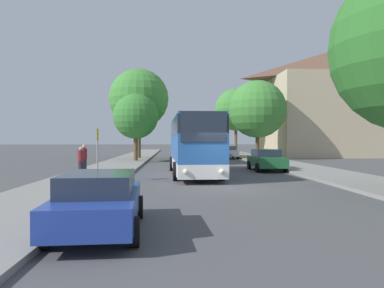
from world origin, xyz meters
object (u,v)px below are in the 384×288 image
bus_middle (187,143)px  tree_right_mid (236,110)px  bus_stop_sign (97,147)px  tree_left_far (139,99)px  pedestrian_waiting_far (84,159)px  tree_right_far (257,109)px  parked_car_left_curb (99,200)px  parked_car_right_far (227,152)px  pedestrian_waiting_near (81,161)px  parked_car_right_near (266,159)px  bus_front (194,144)px  tree_left_near (136,116)px

bus_middle → tree_right_mid: size_ratio=1.27×
bus_stop_sign → tree_left_far: 22.91m
pedestrian_waiting_far → tree_right_far: (14.66, 17.42, 4.49)m
parked_car_left_curb → tree_left_far: bearing=90.3°
parked_car_right_far → tree_right_far: tree_right_far is taller
bus_middle → parked_car_right_far: 7.09m
bus_middle → tree_right_mid: bearing=62.9°
pedestrian_waiting_far → bus_stop_sign: bearing=-89.8°
parked_car_right_far → bus_stop_sign: bearing=62.8°
bus_middle → tree_right_far: tree_right_far is taller
parked_car_left_curb → tree_right_mid: 45.45m
bus_stop_sign → tree_left_far: bearing=89.8°
parked_car_left_curb → tree_left_far: 33.41m
bus_middle → pedestrian_waiting_near: bearing=-115.1°
parked_car_left_curb → parked_car_right_near: size_ratio=1.06×
parked_car_left_curb → tree_right_mid: size_ratio=0.50×
parked_car_right_near → parked_car_right_far: parked_car_right_near is taller
bus_front → parked_car_left_curb: 14.34m
bus_stop_sign → tree_left_near: 17.04m
tree_right_far → pedestrian_waiting_near: bearing=-127.4°
pedestrian_waiting_far → tree_left_far: size_ratio=0.17×
parked_car_right_far → pedestrian_waiting_far: (-11.56, -18.88, 0.25)m
tree_right_mid → tree_right_far: 12.21m
tree_left_near → pedestrian_waiting_far: bearing=-98.0°
bus_front → bus_stop_sign: bearing=-147.4°
tree_right_far → tree_right_mid: bearing=91.5°
tree_left_near → tree_right_far: size_ratio=0.76×
bus_front → pedestrian_waiting_far: bearing=175.8°
tree_right_mid → pedestrian_waiting_far: bearing=-115.8°
pedestrian_waiting_far → tree_right_mid: 33.32m
bus_stop_sign → tree_right_mid: 36.05m
parked_car_left_curb → tree_right_far: tree_right_far is taller
bus_stop_sign → tree_right_far: tree_right_far is taller
parked_car_right_near → parked_car_right_far: (-0.37, 16.28, -0.02)m
parked_car_right_far → pedestrian_waiting_far: pedestrian_waiting_far is taller
bus_middle → tree_right_far: bearing=23.4°
bus_middle → tree_right_far: size_ratio=1.38×
bus_middle → pedestrian_waiting_far: bus_middle is taller
bus_front → bus_middle: (0.10, 13.99, -0.03)m
tree_right_mid → tree_right_far: (0.33, -12.17, -0.90)m
pedestrian_waiting_far → parked_car_right_near: bearing=-9.9°
bus_front → parked_car_right_near: (5.23, 2.86, -1.10)m
parked_car_right_near → bus_front: bearing=28.8°
pedestrian_waiting_far → tree_right_mid: tree_right_mid is taller
bus_stop_sign → pedestrian_waiting_near: (-1.39, 2.28, -0.82)m
tree_left_near → parked_car_right_near: bearing=-46.0°
tree_right_mid → tree_right_far: tree_right_mid is taller
parked_car_right_near → pedestrian_waiting_far: (-11.93, -2.60, 0.23)m
bus_front → bus_stop_sign: size_ratio=4.14×
parked_car_right_far → bus_front: bearing=72.3°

